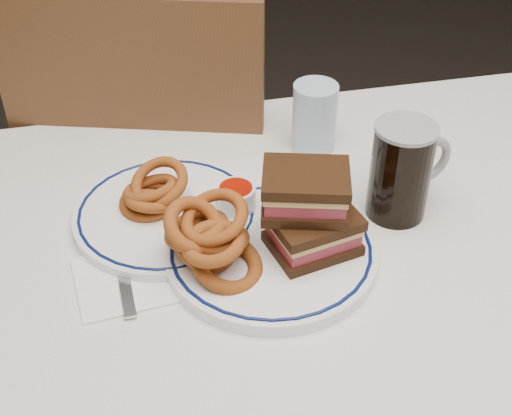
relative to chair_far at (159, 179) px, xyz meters
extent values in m
cube|color=silver|center=(0.15, -0.52, 0.20)|extent=(1.26, 0.86, 0.03)
cylinder|color=#462C16|center=(0.69, -0.18, -0.18)|extent=(0.06, 0.06, 0.71)
cube|color=silver|center=(0.15, -0.09, 0.11)|extent=(1.26, 0.01, 0.17)
cube|color=#462C16|center=(0.02, 0.08, -0.07)|extent=(0.57, 0.57, 0.04)
cylinder|color=#462C16|center=(0.27, 0.21, -0.31)|extent=(0.04, 0.04, 0.45)
cylinder|color=#462C16|center=(0.15, -0.17, -0.31)|extent=(0.04, 0.04, 0.45)
cylinder|color=#462C16|center=(-0.11, 0.32, -0.31)|extent=(0.04, 0.04, 0.45)
cylinder|color=#462C16|center=(-0.22, -0.05, -0.31)|extent=(0.04, 0.04, 0.45)
cube|color=#462C16|center=(-0.04, -0.12, 0.20)|extent=(0.45, 0.16, 0.50)
cylinder|color=white|center=(0.12, -0.52, 0.22)|extent=(0.30, 0.30, 0.02)
torus|color=#0A174E|center=(0.12, -0.52, 0.23)|extent=(0.28, 0.28, 0.01)
cube|color=black|center=(0.17, -0.53, 0.24)|extent=(0.13, 0.11, 0.02)
cube|color=#982C39|center=(0.17, -0.53, 0.26)|extent=(0.12, 0.10, 0.02)
cube|color=tan|center=(0.17, -0.53, 0.27)|extent=(0.12, 0.11, 0.01)
cube|color=black|center=(0.17, -0.53, 0.28)|extent=(0.13, 0.11, 0.02)
cube|color=black|center=(0.16, -0.51, 0.30)|extent=(0.13, 0.12, 0.02)
cube|color=#982C39|center=(0.16, -0.51, 0.32)|extent=(0.12, 0.11, 0.02)
cube|color=tan|center=(0.16, -0.51, 0.33)|extent=(0.13, 0.11, 0.01)
cube|color=black|center=(0.16, -0.51, 0.34)|extent=(0.13, 0.12, 0.02)
torus|color=#6E300E|center=(0.05, -0.55, 0.24)|extent=(0.11, 0.10, 0.07)
torus|color=#6E300E|center=(0.03, -0.52, 0.25)|extent=(0.09, 0.09, 0.06)
torus|color=#6E300E|center=(0.04, -0.52, 0.27)|extent=(0.11, 0.10, 0.07)
torus|color=#6E300E|center=(0.02, -0.51, 0.27)|extent=(0.10, 0.09, 0.05)
torus|color=#6E300E|center=(0.03, -0.55, 0.28)|extent=(0.09, 0.09, 0.03)
torus|color=#6E300E|center=(0.01, -0.52, 0.29)|extent=(0.10, 0.09, 0.08)
torus|color=#6E300E|center=(0.04, -0.52, 0.30)|extent=(0.10, 0.09, 0.06)
cylinder|color=white|center=(0.09, -0.42, 0.25)|extent=(0.06, 0.06, 0.03)
cylinder|color=#960E02|center=(0.09, -0.42, 0.26)|extent=(0.05, 0.05, 0.01)
cylinder|color=black|center=(0.32, -0.46, 0.29)|extent=(0.09, 0.09, 0.15)
cylinder|color=#91959E|center=(0.32, -0.46, 0.36)|extent=(0.09, 0.09, 0.01)
torus|color=#91959E|center=(0.37, -0.44, 0.29)|extent=(0.08, 0.03, 0.08)
cylinder|color=#ADC7E0|center=(0.25, -0.26, 0.27)|extent=(0.07, 0.07, 0.12)
cylinder|color=white|center=(-0.01, -0.40, 0.22)|extent=(0.28, 0.28, 0.02)
torus|color=#0A174E|center=(-0.01, -0.40, 0.23)|extent=(0.26, 0.26, 0.01)
torus|color=#6E300E|center=(-0.04, -0.38, 0.24)|extent=(0.09, 0.09, 0.03)
torus|color=#6E300E|center=(-0.04, -0.40, 0.25)|extent=(0.08, 0.08, 0.05)
torus|color=#6E300E|center=(-0.03, -0.38, 0.26)|extent=(0.09, 0.09, 0.05)
torus|color=#6E300E|center=(-0.02, -0.38, 0.27)|extent=(0.10, 0.09, 0.07)
cube|color=white|center=(-0.09, -0.52, 0.21)|extent=(0.14, 0.14, 0.00)
cube|color=silver|center=(-0.09, -0.52, 0.22)|extent=(0.02, 0.15, 0.00)
cube|color=silver|center=(-0.09, -0.44, 0.22)|extent=(0.02, 0.04, 0.00)
camera|label=1|loc=(-0.06, -1.23, 0.88)|focal=50.00mm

